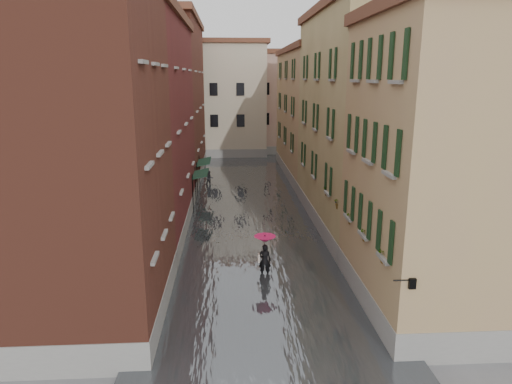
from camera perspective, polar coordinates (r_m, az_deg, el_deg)
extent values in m
plane|color=#5E5E61|center=(21.19, 0.66, -11.96)|extent=(120.00, 120.00, 0.00)
cube|color=#4E5156|center=(33.31, -0.92, -1.92)|extent=(10.00, 60.00, 0.20)
cube|color=brown|center=(18.10, -21.54, 4.19)|extent=(6.00, 8.00, 13.00)
cube|color=maroon|center=(28.70, -14.84, 7.55)|extent=(6.00, 14.00, 12.50)
cube|color=brown|center=(43.40, -11.07, 10.84)|extent=(6.00, 16.00, 14.00)
cube|color=tan|center=(19.26, 22.44, 2.38)|extent=(6.00, 8.00, 11.50)
cube|color=tan|center=(29.34, 13.32, 8.26)|extent=(6.00, 14.00, 13.00)
cube|color=tan|center=(43.93, 7.68, 9.38)|extent=(6.00, 16.00, 11.50)
cube|color=#B5AD8F|center=(57.07, -5.15, 11.28)|extent=(12.00, 9.00, 13.00)
cube|color=tan|center=(59.52, 3.77, 10.94)|extent=(10.00, 9.00, 12.00)
cube|color=#163221|center=(33.24, -6.94, 2.30)|extent=(1.09, 2.79, 0.31)
cylinder|color=black|center=(32.18, -7.91, -0.23)|extent=(0.06, 0.06, 2.80)
cylinder|color=black|center=(34.88, -7.57, 0.91)|extent=(0.06, 0.06, 2.80)
cube|color=#163221|center=(37.97, -6.52, 3.80)|extent=(1.09, 3.21, 0.31)
cylinder|color=black|center=(36.66, -7.37, 1.56)|extent=(0.06, 0.06, 2.80)
cylinder|color=black|center=(39.79, -7.07, 2.57)|extent=(0.06, 0.06, 2.80)
cylinder|color=black|center=(15.38, 17.87, -10.46)|extent=(0.60, 0.05, 0.05)
cube|color=black|center=(15.53, 18.89, -10.70)|extent=(0.22, 0.22, 0.35)
cube|color=beige|center=(15.53, 18.89, -10.70)|extent=(0.14, 0.14, 0.24)
cube|color=brown|center=(16.96, 15.89, -7.77)|extent=(0.22, 0.85, 0.18)
imported|color=#265926|center=(16.81, 15.99, -6.44)|extent=(0.59, 0.51, 0.66)
cube|color=brown|center=(18.95, 13.69, -5.28)|extent=(0.22, 0.85, 0.18)
imported|color=#265926|center=(18.82, 13.77, -4.08)|extent=(0.59, 0.51, 0.66)
cube|color=brown|center=(20.96, 11.96, -3.29)|extent=(0.22, 0.85, 0.18)
imported|color=#265926|center=(20.84, 12.01, -2.19)|extent=(0.59, 0.51, 0.66)
cube|color=brown|center=(23.21, 10.41, -1.51)|extent=(0.22, 0.85, 0.18)
imported|color=#265926|center=(23.10, 10.45, -0.51)|extent=(0.59, 0.51, 0.66)
cube|color=brown|center=(25.72, 9.02, 0.09)|extent=(0.22, 0.85, 0.18)
imported|color=#265926|center=(25.62, 9.05, 1.00)|extent=(0.59, 0.51, 0.66)
imported|color=black|center=(22.01, 1.10, -8.57)|extent=(0.64, 0.46, 1.64)
cube|color=beige|center=(21.99, 0.36, -8.23)|extent=(0.08, 0.30, 0.38)
cylinder|color=black|center=(21.81, 1.11, -7.29)|extent=(0.02, 0.02, 1.00)
cone|color=#C80D48|center=(21.61, 1.11, -5.89)|extent=(1.05, 1.05, 0.28)
imported|color=black|center=(40.01, -5.84, 1.67)|extent=(0.82, 0.72, 1.43)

